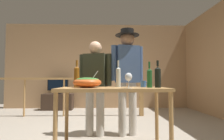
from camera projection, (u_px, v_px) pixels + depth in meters
ground_plane at (90, 133)px, 3.07m from camera, size 7.73×7.73×0.00m
back_wall at (98, 66)px, 6.00m from camera, size 5.94×0.10×2.73m
framed_picture at (132, 59)px, 5.99m from camera, size 0.46×0.03×0.38m
stair_railing at (88, 89)px, 4.59m from camera, size 3.97×0.10×1.01m
tv_console at (58, 102)px, 5.55m from camera, size 0.90×0.40×0.48m
flat_screen_tv at (58, 85)px, 5.55m from camera, size 0.62×0.12×0.47m
serving_table at (113, 95)px, 2.34m from camera, size 1.37×0.67×0.80m
salad_bowl at (87, 82)px, 2.34m from camera, size 0.36×0.36×0.22m
wine_glass at (129, 77)px, 2.13m from camera, size 0.09×0.09×0.18m
wine_bottle_green at (149, 77)px, 2.35m from camera, size 0.07×0.07×0.33m
wine_bottle_dark at (158, 76)px, 2.36m from camera, size 0.08×0.08×0.35m
wine_bottle_amber at (77, 76)px, 2.58m from camera, size 0.08×0.08×0.38m
wine_bottle_clear at (118, 76)px, 2.54m from camera, size 0.06×0.06×0.37m
mug_blue at (143, 84)px, 2.54m from camera, size 0.11×0.07×0.09m
person_standing_left at (95, 80)px, 2.99m from camera, size 0.53×0.30×1.53m
person_standing_right at (127, 71)px, 3.01m from camera, size 0.54×0.40×1.74m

